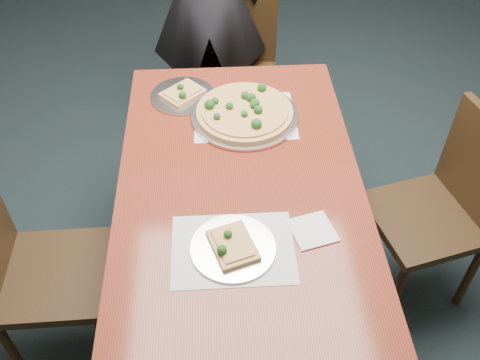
{
  "coord_description": "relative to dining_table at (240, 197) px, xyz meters",
  "views": [
    {
      "loc": [
        -0.17,
        -1.77,
        2.14
      ],
      "look_at": [
        -0.09,
        -0.38,
        0.75
      ],
      "focal_mm": 40.0,
      "sensor_mm": 36.0,
      "label": 1
    }
  ],
  "objects": [
    {
      "name": "ground",
      "position": [
        0.09,
        0.38,
        -0.66
      ],
      "size": [
        8.0,
        8.0,
        0.0
      ],
      "primitive_type": "plane",
      "color": "black",
      "rests_on": "ground"
    },
    {
      "name": "dining_table",
      "position": [
        0.0,
        0.0,
        0.0
      ],
      "size": [
        0.9,
        1.5,
        0.75
      ],
      "color": "#5D1D12",
      "rests_on": "ground"
    },
    {
      "name": "chair_far",
      "position": [
        0.05,
        1.15,
        -0.14
      ],
      "size": [
        0.48,
        0.48,
        0.91
      ],
      "rotation": [
        0.0,
        0.0,
        -0.14
      ],
      "color": "black",
      "rests_on": "ground"
    },
    {
      "name": "chair_left",
      "position": [
        -0.8,
        -0.17,
        -0.14
      ],
      "size": [
        0.43,
        0.43,
        0.91
      ],
      "rotation": [
        0.0,
        0.0,
        1.59
      ],
      "color": "black",
      "rests_on": "ground"
    },
    {
      "name": "chair_right",
      "position": [
        0.85,
        0.04,
        -0.14
      ],
      "size": [
        0.51,
        0.51,
        0.91
      ],
      "rotation": [
        0.0,
        0.0,
        -1.32
      ],
      "color": "black",
      "rests_on": "ground"
    },
    {
      "name": "placemat_main",
      "position": [
        0.04,
        0.37,
        0.09
      ],
      "size": [
        0.42,
        0.32,
        0.0
      ],
      "primitive_type": "cube",
      "color": "white",
      "rests_on": "dining_table"
    },
    {
      "name": "placemat_near",
      "position": [
        -0.04,
        -0.32,
        0.09
      ],
      "size": [
        0.4,
        0.3,
        0.0
      ],
      "primitive_type": "cube",
      "color": "white",
      "rests_on": "dining_table"
    },
    {
      "name": "pizza_pan",
      "position": [
        0.04,
        0.37,
        0.12
      ],
      "size": [
        0.45,
        0.45,
        0.07
      ],
      "color": "silver",
      "rests_on": "dining_table"
    },
    {
      "name": "slice_plate_near",
      "position": [
        -0.04,
        -0.32,
        0.11
      ],
      "size": [
        0.28,
        0.28,
        0.06
      ],
      "color": "silver",
      "rests_on": "dining_table"
    },
    {
      "name": "slice_plate_far",
      "position": [
        -0.22,
        0.53,
        0.1
      ],
      "size": [
        0.28,
        0.28,
        0.06
      ],
      "color": "silver",
      "rests_on": "dining_table"
    },
    {
      "name": "napkin",
      "position": [
        0.23,
        -0.26,
        0.09
      ],
      "size": [
        0.17,
        0.17,
        0.01
      ],
      "primitive_type": "cube",
      "rotation": [
        0.0,
        0.0,
        0.26
      ],
      "color": "white",
      "rests_on": "dining_table"
    }
  ]
}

